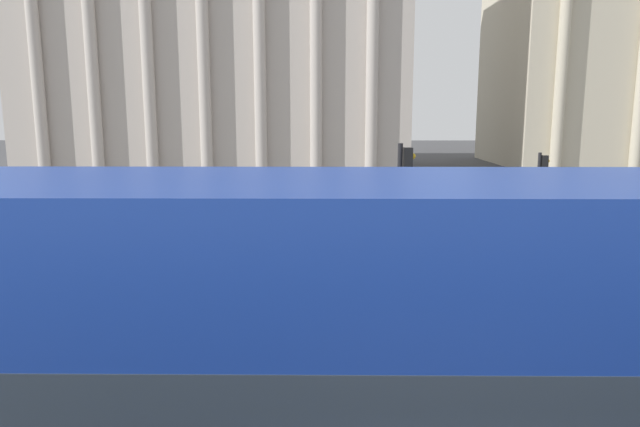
# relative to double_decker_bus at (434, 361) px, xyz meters

# --- Properties ---
(double_decker_bus) EXTENTS (10.89, 2.74, 4.19)m
(double_decker_bus) POSITION_rel_double_decker_bus_xyz_m (0.00, 0.00, 0.00)
(double_decker_bus) COLOR black
(double_decker_bus) RESTS_ON ground_plane
(plaza_building_left) EXTENTS (31.48, 15.34, 23.37)m
(plaza_building_left) POSITION_rel_double_decker_bus_xyz_m (-10.07, 44.96, 9.33)
(plaza_building_left) COLOR #BCB2A8
(plaza_building_left) RESTS_ON ground_plane
(plaza_building_right) EXTENTS (24.87, 16.72, 19.87)m
(plaza_building_right) POSITION_rel_double_decker_bus_xyz_m (27.35, 49.55, 7.59)
(plaza_building_right) COLOR beige
(plaza_building_right) RESTS_ON ground_plane
(traffic_light_near) EXTENTS (0.42, 0.24, 4.12)m
(traffic_light_near) POSITION_rel_double_decker_bus_xyz_m (0.71, 7.89, 0.33)
(traffic_light_near) COLOR black
(traffic_light_near) RESTS_ON ground_plane
(traffic_light_mid) EXTENTS (0.42, 0.24, 3.41)m
(traffic_light_mid) POSITION_rel_double_decker_bus_xyz_m (6.68, 15.19, -0.11)
(traffic_light_mid) COLOR black
(traffic_light_mid) RESTS_ON ground_plane
(car_maroon) EXTENTS (4.20, 1.93, 1.35)m
(car_maroon) POSITION_rel_double_decker_bus_xyz_m (8.26, 20.61, -1.65)
(car_maroon) COLOR black
(car_maroon) RESTS_ON ground_plane
(car_silver) EXTENTS (4.20, 1.93, 1.35)m
(car_silver) POSITION_rel_double_decker_bus_xyz_m (0.63, 23.11, -1.65)
(car_silver) COLOR black
(car_silver) RESTS_ON ground_plane
(pedestrian_black) EXTENTS (0.32, 0.32, 1.69)m
(pedestrian_black) POSITION_rel_double_decker_bus_xyz_m (2.74, 9.54, -1.38)
(pedestrian_black) COLOR #282B33
(pedestrian_black) RESTS_ON ground_plane
(pedestrian_red) EXTENTS (0.32, 0.32, 1.73)m
(pedestrian_red) POSITION_rel_double_decker_bus_xyz_m (-5.01, 14.78, -1.35)
(pedestrian_red) COLOR #282B33
(pedestrian_red) RESTS_ON ground_plane
(pedestrian_white) EXTENTS (0.32, 0.32, 1.80)m
(pedestrian_white) POSITION_rel_double_decker_bus_xyz_m (10.22, 23.26, -1.31)
(pedestrian_white) COLOR #282B33
(pedestrian_white) RESTS_ON ground_plane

